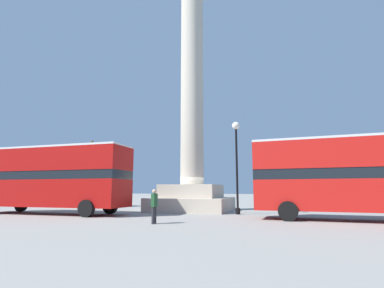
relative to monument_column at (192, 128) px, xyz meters
name	(u,v)px	position (x,y,z in m)	size (l,w,h in m)	color
ground_plane	(192,211)	(0.00, 0.00, -6.45)	(200.00, 200.00, 0.00)	gray
monument_column	(192,128)	(0.00, 0.00, 0.00)	(5.73, 5.73, 20.17)	#BCB29E
bus_a	(52,177)	(-8.01, -5.77, -4.03)	(10.71, 2.84, 4.38)	#A80F0C
bus_b	(370,174)	(11.02, -4.95, -4.09)	(11.61, 3.24, 4.27)	red
equestrian_statue	(90,187)	(-10.93, 2.44, -4.60)	(4.27, 3.55, 6.34)	#BCB29E
street_lamp	(237,154)	(3.84, -2.35, -2.51)	(0.52, 0.52, 6.13)	black
pedestrian_near_lamp	(154,205)	(0.91, -9.03, -5.57)	(0.21, 0.42, 1.60)	#28282D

